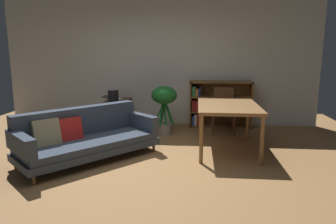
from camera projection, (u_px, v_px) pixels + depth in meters
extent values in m
plane|color=#9E7042|center=(136.00, 166.00, 4.42)|extent=(8.16, 8.16, 0.00)
cube|color=silver|center=(159.00, 63.00, 6.79)|extent=(6.80, 0.10, 2.70)
cylinder|color=brown|center=(154.00, 148.00, 5.04)|extent=(0.04, 0.04, 0.12)
cylinder|color=brown|center=(34.00, 180.00, 3.78)|extent=(0.04, 0.04, 0.12)
cylinder|color=brown|center=(129.00, 139.00, 5.55)|extent=(0.04, 0.04, 0.12)
cylinder|color=brown|center=(16.00, 165.00, 4.29)|extent=(0.04, 0.04, 0.12)
cube|color=#384251|center=(90.00, 149.00, 4.65)|extent=(1.99, 2.08, 0.10)
cube|color=#384251|center=(90.00, 142.00, 4.63)|extent=(1.91, 1.99, 0.10)
cube|color=#384251|center=(79.00, 121.00, 4.81)|extent=(1.46, 1.59, 0.43)
cube|color=#384251|center=(141.00, 121.00, 5.23)|extent=(0.68, 0.63, 0.25)
cube|color=#384251|center=(21.00, 144.00, 3.96)|extent=(0.68, 0.63, 0.25)
cube|color=tan|center=(46.00, 133.00, 4.33)|extent=(0.40, 0.41, 0.39)
cube|color=red|center=(70.00, 129.00, 4.58)|extent=(0.35, 0.36, 0.35)
cube|color=#56351E|center=(123.00, 111.00, 6.72)|extent=(0.43, 0.04, 0.63)
cube|color=#56351E|center=(109.00, 122.00, 5.71)|extent=(0.43, 0.04, 0.63)
cube|color=#56351E|center=(116.00, 118.00, 6.22)|extent=(0.43, 1.04, 0.04)
cube|color=#56351E|center=(116.00, 102.00, 6.16)|extent=(0.43, 1.08, 0.04)
cube|color=#56351E|center=(117.00, 131.00, 6.27)|extent=(0.43, 1.04, 0.04)
cube|color=silver|center=(117.00, 99.00, 6.37)|extent=(0.21, 0.30, 0.02)
cube|color=black|center=(108.00, 97.00, 6.39)|extent=(0.20, 0.28, 0.05)
cylinder|color=black|center=(113.00, 97.00, 5.82)|extent=(0.19, 0.19, 0.26)
cylinder|color=slate|center=(113.00, 94.00, 5.81)|extent=(0.11, 0.11, 0.01)
cylinder|color=#9E9389|center=(164.00, 129.00, 6.07)|extent=(0.28, 0.28, 0.21)
cylinder|color=#1E6B28|center=(169.00, 112.00, 5.98)|extent=(0.22, 0.06, 0.49)
cylinder|color=#1E6B28|center=(168.00, 110.00, 6.08)|extent=(0.15, 0.22, 0.54)
cylinder|color=#1E6B28|center=(162.00, 113.00, 6.06)|extent=(0.13, 0.14, 0.40)
cylinder|color=#1E6B28|center=(159.00, 114.00, 6.00)|extent=(0.24, 0.07, 0.41)
cylinder|color=#1E6B28|center=(162.00, 110.00, 5.93)|extent=(0.12, 0.18, 0.58)
cylinder|color=#1E6B28|center=(165.00, 115.00, 5.94)|extent=(0.10, 0.17, 0.39)
ellipsoid|color=#1E6B28|center=(164.00, 95.00, 5.94)|extent=(0.49, 0.49, 0.35)
cylinder|color=olive|center=(200.00, 120.00, 5.71)|extent=(0.06, 0.06, 0.71)
cylinder|color=olive|center=(201.00, 140.00, 4.45)|extent=(0.06, 0.06, 0.71)
cylinder|color=olive|center=(248.00, 121.00, 5.64)|extent=(0.06, 0.06, 0.71)
cylinder|color=olive|center=(262.00, 141.00, 4.37)|extent=(0.06, 0.06, 0.71)
cube|color=olive|center=(228.00, 106.00, 4.97)|extent=(0.95, 1.40, 0.05)
cylinder|color=#56351E|center=(234.00, 125.00, 5.93)|extent=(0.04, 0.04, 0.43)
cylinder|color=#56351E|center=(213.00, 124.00, 5.97)|extent=(0.04, 0.04, 0.43)
cylinder|color=#56351E|center=(233.00, 121.00, 6.27)|extent=(0.04, 0.04, 0.43)
cylinder|color=#56351E|center=(213.00, 120.00, 6.32)|extent=(0.04, 0.04, 0.43)
cube|color=#56351E|center=(223.00, 111.00, 6.08)|extent=(0.45, 0.40, 0.04)
cube|color=#56351E|center=(223.00, 98.00, 6.21)|extent=(0.39, 0.04, 0.42)
cube|color=brown|center=(190.00, 104.00, 6.66)|extent=(0.04, 0.35, 0.98)
cube|color=brown|center=(251.00, 105.00, 6.55)|extent=(0.04, 0.35, 0.98)
cube|color=brown|center=(221.00, 82.00, 6.51)|extent=(1.30, 0.35, 0.04)
cube|color=brown|center=(220.00, 126.00, 6.70)|extent=(1.30, 0.35, 0.04)
cube|color=brown|center=(220.00, 103.00, 6.76)|extent=(1.27, 0.04, 0.98)
cube|color=brown|center=(220.00, 111.00, 6.64)|extent=(1.27, 0.34, 0.04)
cube|color=brown|center=(221.00, 97.00, 6.57)|extent=(1.27, 0.34, 0.04)
cube|color=#2D5199|center=(193.00, 120.00, 6.70)|extent=(0.05, 0.27, 0.20)
cube|color=silver|center=(196.00, 119.00, 6.69)|extent=(0.05, 0.25, 0.24)
cube|color=red|center=(198.00, 120.00, 6.68)|extent=(0.04, 0.21, 0.22)
cube|color=#2D5199|center=(200.00, 120.00, 6.70)|extent=(0.03, 0.29, 0.21)
cube|color=red|center=(193.00, 105.00, 6.63)|extent=(0.05, 0.21, 0.23)
cube|color=red|center=(197.00, 105.00, 6.62)|extent=(0.07, 0.22, 0.22)
cube|color=#337F47|center=(201.00, 106.00, 6.62)|extent=(0.07, 0.22, 0.20)
cube|color=gold|center=(203.00, 105.00, 6.61)|extent=(0.04, 0.22, 0.22)
cube|color=#337F47|center=(194.00, 91.00, 6.58)|extent=(0.06, 0.28, 0.20)
cube|color=orange|center=(197.00, 92.00, 6.59)|extent=(0.04, 0.29, 0.16)
cube|color=#2D5199|center=(199.00, 92.00, 6.57)|extent=(0.03, 0.22, 0.16)
cube|color=black|center=(201.00, 91.00, 6.56)|extent=(0.04, 0.23, 0.22)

